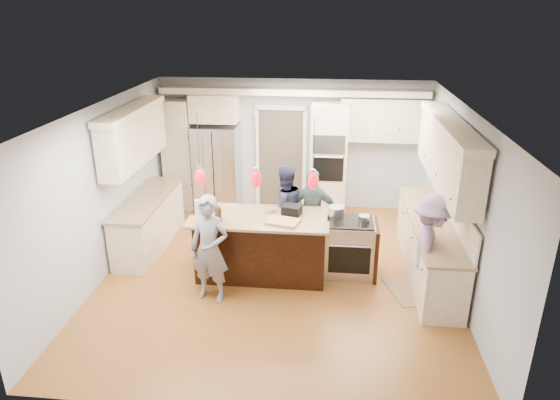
# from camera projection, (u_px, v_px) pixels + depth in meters

# --- Properties ---
(ground_plane) EXTENTS (6.00, 6.00, 0.00)m
(ground_plane) POSITION_uv_depth(u_px,v_px,m) (278.00, 273.00, 8.12)
(ground_plane) COLOR #AC672F
(ground_plane) RESTS_ON ground
(room_shell) EXTENTS (5.54, 6.04, 2.72)m
(room_shell) POSITION_uv_depth(u_px,v_px,m) (278.00, 167.00, 7.45)
(room_shell) COLOR #B2BCC6
(room_shell) RESTS_ON ground
(refrigerator) EXTENTS (0.90, 0.70, 1.80)m
(refrigerator) POSITION_uv_depth(u_px,v_px,m) (217.00, 168.00, 10.38)
(refrigerator) COLOR #B7B7BC
(refrigerator) RESTS_ON ground
(oven_column) EXTENTS (0.72, 0.69, 2.30)m
(oven_column) POSITION_uv_depth(u_px,v_px,m) (328.00, 159.00, 10.09)
(oven_column) COLOR beige
(oven_column) RESTS_ON ground
(back_upper_cabinets) EXTENTS (5.30, 0.61, 2.54)m
(back_upper_cabinets) POSITION_uv_depth(u_px,v_px,m) (256.00, 131.00, 10.13)
(back_upper_cabinets) COLOR beige
(back_upper_cabinets) RESTS_ON ground
(right_counter_run) EXTENTS (0.64, 3.10, 2.51)m
(right_counter_run) POSITION_uv_depth(u_px,v_px,m) (435.00, 213.00, 7.78)
(right_counter_run) COLOR beige
(right_counter_run) RESTS_ON ground
(left_cabinets) EXTENTS (0.64, 2.30, 2.51)m
(left_cabinets) POSITION_uv_depth(u_px,v_px,m) (143.00, 190.00, 8.70)
(left_cabinets) COLOR beige
(left_cabinets) RESTS_ON ground
(kitchen_island) EXTENTS (2.10, 1.46, 1.12)m
(kitchen_island) POSITION_uv_depth(u_px,v_px,m) (263.00, 244.00, 8.03)
(kitchen_island) COLOR black
(kitchen_island) RESTS_ON ground
(island_range) EXTENTS (0.82, 0.71, 0.92)m
(island_range) POSITION_uv_depth(u_px,v_px,m) (351.00, 248.00, 7.98)
(island_range) COLOR #B7B7BC
(island_range) RESTS_ON ground
(pendant_lights) EXTENTS (1.75, 0.15, 1.03)m
(pendant_lights) POSITION_uv_depth(u_px,v_px,m) (256.00, 179.00, 7.01)
(pendant_lights) COLOR black
(pendant_lights) RESTS_ON ground
(person_bar_end) EXTENTS (0.66, 0.50, 1.62)m
(person_bar_end) POSITION_uv_depth(u_px,v_px,m) (210.00, 249.00, 7.16)
(person_bar_end) COLOR slate
(person_bar_end) RESTS_ON ground
(person_far_left) EXTENTS (0.96, 0.89, 1.57)m
(person_far_left) POSITION_uv_depth(u_px,v_px,m) (284.00, 209.00, 8.61)
(person_far_left) COLOR #282B4E
(person_far_left) RESTS_ON ground
(person_far_right) EXTENTS (0.91, 0.43, 1.51)m
(person_far_right) POSITION_uv_depth(u_px,v_px,m) (313.00, 212.00, 8.58)
(person_far_right) COLOR #476364
(person_far_right) RESTS_ON ground
(person_range_side) EXTENTS (0.73, 1.13, 1.65)m
(person_range_side) POSITION_uv_depth(u_px,v_px,m) (430.00, 249.00, 7.13)
(person_range_side) COLOR #9A7CA8
(person_range_side) RESTS_ON ground
(floor_rug) EXTENTS (0.79, 0.98, 0.01)m
(floor_rug) POSITION_uv_depth(u_px,v_px,m) (409.00, 290.00, 7.63)
(floor_rug) COLOR #806346
(floor_rug) RESTS_ON ground
(water_bottle) EXTENTS (0.10, 0.10, 0.33)m
(water_bottle) POSITION_uv_depth(u_px,v_px,m) (198.00, 211.00, 7.26)
(water_bottle) COLOR silver
(water_bottle) RESTS_ON kitchen_island
(beer_bottle_a) EXTENTS (0.08, 0.08, 0.25)m
(beer_bottle_a) POSITION_uv_depth(u_px,v_px,m) (218.00, 215.00, 7.23)
(beer_bottle_a) COLOR #472B0C
(beer_bottle_a) RESTS_ON kitchen_island
(beer_bottle_b) EXTENTS (0.06, 0.06, 0.24)m
(beer_bottle_b) POSITION_uv_depth(u_px,v_px,m) (220.00, 216.00, 7.20)
(beer_bottle_b) COLOR #472B0C
(beer_bottle_b) RESTS_ON kitchen_island
(beer_bottle_c) EXTENTS (0.07, 0.07, 0.22)m
(beer_bottle_c) POSITION_uv_depth(u_px,v_px,m) (217.00, 213.00, 7.33)
(beer_bottle_c) COLOR #472B0C
(beer_bottle_c) RESTS_ON kitchen_island
(drink_can) EXTENTS (0.07, 0.07, 0.12)m
(drink_can) POSITION_uv_depth(u_px,v_px,m) (218.00, 221.00, 7.17)
(drink_can) COLOR #B7B7BC
(drink_can) RESTS_ON kitchen_island
(cutting_board) EXTENTS (0.53, 0.43, 0.04)m
(cutting_board) POSITION_uv_depth(u_px,v_px,m) (283.00, 222.00, 7.26)
(cutting_board) COLOR tan
(cutting_board) RESTS_ON kitchen_island
(pot_large) EXTENTS (0.26, 0.26, 0.15)m
(pot_large) POSITION_uv_depth(u_px,v_px,m) (336.00, 211.00, 7.98)
(pot_large) COLOR #B7B7BC
(pot_large) RESTS_ON island_range
(pot_small) EXTENTS (0.18, 0.18, 0.09)m
(pot_small) POSITION_uv_depth(u_px,v_px,m) (364.00, 218.00, 7.81)
(pot_small) COLOR #B7B7BC
(pot_small) RESTS_ON island_range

